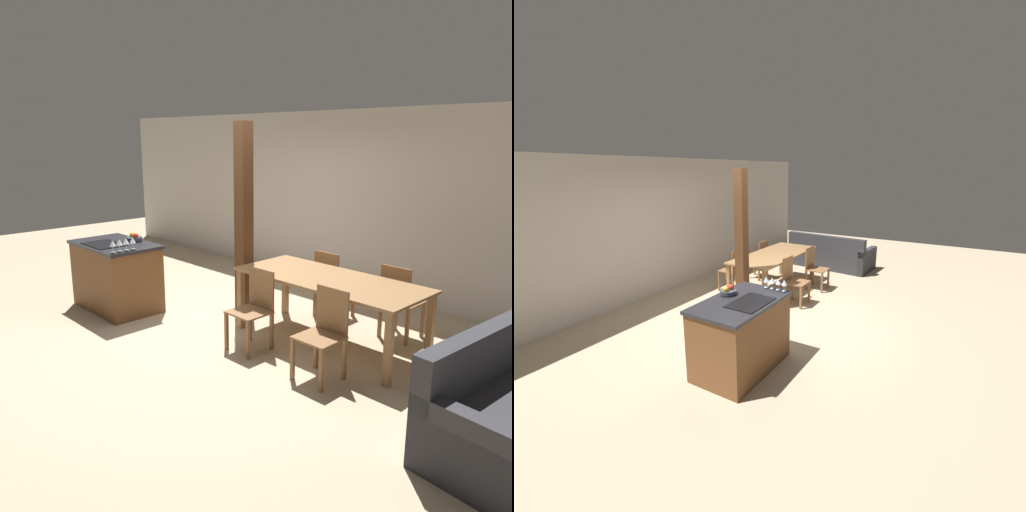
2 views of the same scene
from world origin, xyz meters
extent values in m
plane|color=tan|center=(0.00, 0.00, 0.00)|extent=(16.00, 16.00, 0.00)
cube|color=beige|center=(0.00, 2.53, 1.35)|extent=(11.20, 0.08, 2.70)
cube|color=brown|center=(-1.36, -0.56, 0.44)|extent=(1.21, 0.74, 0.88)
cube|color=#232328|center=(-1.36, -0.56, 0.90)|extent=(1.25, 0.78, 0.04)
cube|color=black|center=(-1.36, -0.70, 0.92)|extent=(0.56, 0.40, 0.01)
cylinder|color=#383D47|center=(-1.28, -0.30, 0.95)|extent=(0.21, 0.21, 0.05)
sphere|color=red|center=(-1.23, -0.31, 1.00)|extent=(0.08, 0.08, 0.08)
sphere|color=gold|center=(-1.32, -0.30, 1.00)|extent=(0.07, 0.07, 0.07)
cylinder|color=silver|center=(-0.82, -0.87, 0.93)|extent=(0.06, 0.06, 0.00)
cylinder|color=silver|center=(-0.82, -0.87, 0.97)|extent=(0.01, 0.01, 0.07)
cone|color=silver|center=(-0.82, -0.87, 1.04)|extent=(0.08, 0.08, 0.07)
cylinder|color=silver|center=(-0.82, -0.77, 0.93)|extent=(0.06, 0.06, 0.00)
cylinder|color=silver|center=(-0.82, -0.77, 0.97)|extent=(0.01, 0.01, 0.07)
cone|color=silver|center=(-0.82, -0.77, 1.04)|extent=(0.08, 0.08, 0.07)
cylinder|color=silver|center=(-0.82, -0.68, 0.93)|extent=(0.06, 0.06, 0.00)
cylinder|color=silver|center=(-0.82, -0.68, 0.97)|extent=(0.01, 0.01, 0.07)
cone|color=silver|center=(-0.82, -0.68, 1.04)|extent=(0.08, 0.08, 0.07)
cylinder|color=silver|center=(-0.82, -0.59, 0.93)|extent=(0.06, 0.06, 0.00)
cylinder|color=silver|center=(-0.82, -0.59, 0.97)|extent=(0.01, 0.01, 0.07)
cone|color=silver|center=(-0.82, -0.59, 1.04)|extent=(0.08, 0.08, 0.07)
cube|color=olive|center=(1.39, 0.57, 0.76)|extent=(2.19, 0.93, 0.03)
cube|color=olive|center=(0.37, 0.17, 0.37)|extent=(0.07, 0.07, 0.74)
cube|color=olive|center=(2.42, 0.17, 0.37)|extent=(0.07, 0.07, 0.74)
cube|color=olive|center=(0.37, 0.97, 0.37)|extent=(0.07, 0.07, 0.74)
cube|color=olive|center=(2.42, 0.97, 0.37)|extent=(0.07, 0.07, 0.74)
cube|color=brown|center=(0.90, -0.20, 0.43)|extent=(0.40, 0.40, 0.02)
cube|color=brown|center=(0.90, -0.01, 0.67)|extent=(0.38, 0.02, 0.45)
cube|color=brown|center=(0.73, -0.37, 0.21)|extent=(0.04, 0.04, 0.42)
cube|color=brown|center=(1.08, -0.37, 0.21)|extent=(0.04, 0.04, 0.42)
cube|color=brown|center=(0.73, -0.02, 0.21)|extent=(0.04, 0.04, 0.42)
cube|color=brown|center=(1.08, -0.02, 0.21)|extent=(0.04, 0.04, 0.42)
cube|color=brown|center=(1.89, -0.20, 0.43)|extent=(0.40, 0.40, 0.02)
cube|color=brown|center=(1.89, -0.01, 0.67)|extent=(0.38, 0.02, 0.45)
cube|color=brown|center=(1.71, -0.37, 0.21)|extent=(0.04, 0.04, 0.42)
cube|color=brown|center=(2.06, -0.37, 0.21)|extent=(0.04, 0.04, 0.42)
cube|color=brown|center=(1.71, -0.02, 0.21)|extent=(0.04, 0.04, 0.42)
cube|color=brown|center=(2.06, -0.02, 0.21)|extent=(0.04, 0.04, 0.42)
cube|color=brown|center=(0.90, 1.33, 0.43)|extent=(0.40, 0.40, 0.02)
cube|color=brown|center=(0.90, 1.14, 0.67)|extent=(0.38, 0.02, 0.45)
cube|color=brown|center=(1.08, 1.51, 0.21)|extent=(0.04, 0.04, 0.42)
cube|color=brown|center=(0.73, 1.51, 0.21)|extent=(0.04, 0.04, 0.42)
cube|color=brown|center=(1.08, 1.16, 0.21)|extent=(0.04, 0.04, 0.42)
cube|color=brown|center=(0.73, 1.16, 0.21)|extent=(0.04, 0.04, 0.42)
cube|color=brown|center=(1.89, 1.33, 0.43)|extent=(0.40, 0.40, 0.02)
cube|color=brown|center=(1.89, 1.14, 0.67)|extent=(0.38, 0.02, 0.45)
cube|color=brown|center=(2.06, 1.51, 0.21)|extent=(0.04, 0.04, 0.42)
cube|color=brown|center=(1.71, 1.51, 0.21)|extent=(0.04, 0.04, 0.42)
cube|color=brown|center=(2.06, 1.16, 0.21)|extent=(0.04, 0.04, 0.42)
cube|color=brown|center=(1.71, 1.16, 0.21)|extent=(0.04, 0.04, 0.42)
cube|color=#2D2D33|center=(3.71, 0.20, 0.22)|extent=(1.10, 2.14, 0.45)
cube|color=#2D2D33|center=(3.33, 0.23, 0.66)|extent=(0.34, 2.07, 0.42)
cube|color=#2D2D33|center=(3.63, -0.76, 0.29)|extent=(0.93, 0.22, 0.59)
cube|color=#2D2D33|center=(3.80, 1.16, 0.29)|extent=(0.93, 0.22, 0.59)
cube|color=#4C2D19|center=(0.10, 0.47, 1.25)|extent=(0.17, 0.17, 2.49)
camera|label=1|loc=(4.68, -3.72, 2.31)|focal=35.00mm
camera|label=2|loc=(-4.53, -2.87, 2.47)|focal=24.00mm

